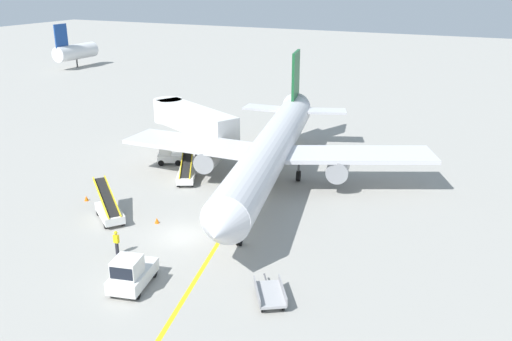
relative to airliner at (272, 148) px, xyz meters
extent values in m
plane|color=#9E9B93|center=(-1.65, -12.24, -3.42)|extent=(300.00, 300.00, 0.00)
cube|color=yellow|center=(0.13, -7.24, -3.41)|extent=(18.66, 77.93, 0.01)
cylinder|color=silver|center=(0.13, -0.53, 0.03)|extent=(10.10, 29.96, 3.30)
cone|color=silver|center=(3.84, -16.30, 0.03)|extent=(3.70, 3.08, 3.23)
cone|color=silver|center=(-3.64, 15.43, 0.43)|extent=(3.69, 3.44, 3.14)
cube|color=silver|center=(7.07, 2.65, -0.37)|extent=(13.63, 9.53, 0.36)
cylinder|color=gray|center=(5.70, 1.30, -1.37)|extent=(2.58, 3.55, 1.90)
cube|color=silver|center=(-7.51, -0.79, -0.37)|extent=(13.09, 4.69, 0.36)
cylinder|color=gray|center=(-5.68, -1.39, -1.37)|extent=(2.58, 3.55, 1.90)
cube|color=#19592D|center=(-3.09, 13.10, 4.08)|extent=(1.19, 3.96, 5.20)
cube|color=silver|center=(-0.08, 13.40, 0.43)|extent=(5.64, 3.94, 0.24)
cube|color=silver|center=(-5.92, 12.02, 0.43)|extent=(5.38, 2.67, 0.24)
cylinder|color=#4C4C51|center=(2.77, -11.72, -1.86)|extent=(0.20, 0.20, 3.12)
cylinder|color=black|center=(2.77, -11.72, -3.14)|extent=(0.47, 0.63, 0.56)
cylinder|color=#4C4C51|center=(1.81, 1.92, -1.86)|extent=(0.20, 0.20, 3.12)
cylinder|color=black|center=(1.81, 1.92, -2.94)|extent=(0.56, 1.01, 0.96)
cylinder|color=#4C4C51|center=(-2.48, 0.91, -1.86)|extent=(0.20, 0.20, 3.12)
cylinder|color=black|center=(-2.48, 0.91, -2.94)|extent=(0.56, 1.01, 0.96)
cube|color=black|center=(3.39, -14.35, 0.38)|extent=(2.96, 1.62, 0.60)
cube|color=silver|center=(-10.87, 4.94, 0.18)|extent=(11.90, 7.67, 2.50)
cylinder|color=silver|center=(-15.98, 7.48, 0.18)|extent=(3.20, 3.20, 2.50)
cylinder|color=#59595B|center=(-9.26, 4.14, -2.24)|extent=(0.56, 0.56, 2.35)
cube|color=#333338|center=(-9.26, 4.14, -3.17)|extent=(1.80, 1.40, 0.50)
cube|color=silver|center=(-0.59, -19.21, -2.72)|extent=(2.67, 3.94, 0.80)
cube|color=silver|center=(-0.45, -19.83, -1.77)|extent=(1.85, 1.92, 1.10)
cube|color=black|center=(-0.27, -20.58, -1.77)|extent=(1.41, 0.40, 0.77)
cylinder|color=black|center=(0.48, -20.26, -3.12)|extent=(0.35, 0.63, 0.60)
cylinder|color=black|center=(-1.09, -20.62, -3.12)|extent=(0.35, 0.63, 0.60)
cylinder|color=black|center=(-0.09, -17.80, -3.12)|extent=(0.35, 0.63, 0.60)
cylinder|color=black|center=(-1.66, -18.17, -3.12)|extent=(0.35, 0.63, 0.60)
cube|color=silver|center=(-11.43, 0.84, -2.77)|extent=(2.73, 2.24, 0.70)
cube|color=silver|center=(-11.81, 0.65, -1.87)|extent=(1.43, 1.41, 1.10)
cube|color=black|center=(-12.27, 0.42, -1.87)|extent=(0.51, 0.91, 0.77)
cylinder|color=black|center=(-11.93, -0.03, -3.12)|extent=(0.64, 0.47, 0.60)
cylinder|color=black|center=(-12.43, 0.96, -3.12)|extent=(0.64, 0.47, 0.60)
cylinder|color=black|center=(-10.43, 0.72, -3.12)|extent=(0.64, 0.47, 0.60)
cylinder|color=black|center=(-10.93, 1.71, -3.12)|extent=(0.64, 0.47, 0.60)
cube|color=silver|center=(-7.35, -2.59, -2.82)|extent=(3.07, 4.07, 0.60)
cylinder|color=black|center=(-8.53, -1.70, -3.12)|extent=(0.47, 0.63, 0.60)
cylinder|color=black|center=(-7.39, -1.12, -3.12)|extent=(0.47, 0.63, 0.60)
cylinder|color=black|center=(-7.31, -4.07, -3.12)|extent=(0.47, 0.63, 0.60)
cylinder|color=black|center=(-6.18, -3.49, -3.12)|extent=(0.47, 0.63, 0.60)
cube|color=black|center=(-7.63, -2.06, -1.87)|extent=(3.08, 4.85, 1.76)
cube|color=yellow|center=(-8.03, -2.27, -1.75)|extent=(2.36, 4.50, 1.84)
cube|color=yellow|center=(-7.23, -1.85, -1.75)|extent=(2.36, 4.50, 1.84)
cube|color=silver|center=(-8.14, -12.27, -2.82)|extent=(3.93, 3.50, 0.60)
cylinder|color=black|center=(-9.58, -11.97, -3.12)|extent=(0.61, 0.54, 0.60)
cylinder|color=black|center=(-8.80, -10.96, -3.12)|extent=(0.61, 0.54, 0.60)
cylinder|color=black|center=(-7.47, -13.59, -3.12)|extent=(0.61, 0.54, 0.60)
cylinder|color=black|center=(-6.69, -12.58, -3.12)|extent=(0.61, 0.54, 0.60)
cube|color=black|center=(-8.61, -11.91, -1.87)|extent=(4.51, 3.75, 1.76)
cube|color=yellow|center=(-8.89, -12.26, -1.75)|extent=(4.03, 3.12, 1.84)
cube|color=yellow|center=(-8.34, -11.55, -1.75)|extent=(4.03, 3.12, 1.84)
cube|color=#A5A5A8|center=(7.53, -17.11, -2.98)|extent=(2.78, 3.17, 0.16)
cube|color=#4C4C51|center=(6.53, -15.55, -3.00)|extent=(0.56, 0.80, 0.08)
cylinder|color=#4C4C51|center=(6.28, -15.18, -3.00)|extent=(0.12, 0.12, 0.05)
cube|color=gray|center=(6.90, -17.51, -2.73)|extent=(1.57, 2.38, 0.50)
cube|color=gray|center=(8.16, -16.70, -2.73)|extent=(1.57, 2.38, 0.50)
cylinder|color=black|center=(6.46, -16.55, -3.24)|extent=(0.30, 0.37, 0.36)
cylinder|color=black|center=(7.47, -15.90, -3.24)|extent=(0.30, 0.37, 0.36)
cylinder|color=black|center=(7.60, -18.31, -3.24)|extent=(0.30, 0.37, 0.36)
cylinder|color=black|center=(8.61, -17.66, -3.24)|extent=(0.30, 0.37, 0.36)
cylinder|color=#26262D|center=(-4.11, -16.39, -2.99)|extent=(0.24, 0.24, 0.85)
cube|color=yellow|center=(-4.11, -16.39, -2.29)|extent=(0.36, 0.22, 0.56)
sphere|color=tan|center=(-4.11, -16.39, -1.90)|extent=(0.20, 0.20, 0.20)
sphere|color=yellow|center=(-4.11, -16.39, -1.84)|extent=(0.24, 0.24, 0.24)
cone|color=orange|center=(-12.44, -10.11, -3.20)|extent=(0.36, 0.36, 0.44)
cone|color=orange|center=(-4.55, -11.21, -3.20)|extent=(0.36, 0.36, 0.44)
cylinder|color=silver|center=(-62.39, 43.04, -0.32)|extent=(3.00, 10.00, 3.00)
cylinder|color=#3F3F3F|center=(-62.39, 43.04, -2.62)|extent=(0.30, 0.30, 1.60)
cube|color=navy|center=(-62.39, 39.54, 3.18)|extent=(0.24, 3.20, 4.40)
camera|label=1|loc=(18.69, -42.21, 14.45)|focal=38.61mm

